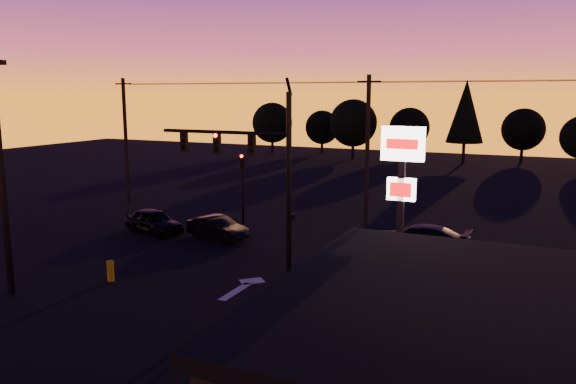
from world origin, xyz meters
name	(u,v)px	position (x,y,z in m)	size (l,w,h in m)	color
ground	(212,298)	(0.00, 0.00, 0.00)	(120.00, 120.00, 0.00)	black
lane_arrow	(244,286)	(0.50, 1.67, 0.01)	(1.20, 3.10, 0.01)	beige
traffic_signal_mast	(256,162)	(-0.10, 3.99, 4.94)	(6.79, 0.52, 8.58)	black
secondary_signal	(243,178)	(-5.00, 11.49, 2.86)	(0.30, 0.31, 4.35)	black
parking_lot_light	(0,163)	(-7.50, -3.00, 5.27)	(1.25, 0.30, 9.14)	black
pylon_sign	(402,180)	(7.00, 1.50, 4.91)	(1.50, 0.28, 6.80)	black
utility_pole_0	(126,140)	(-16.00, 14.00, 4.59)	(1.40, 0.26, 9.00)	black
utility_pole_1	(367,151)	(2.00, 14.00, 4.59)	(1.40, 0.26, 9.00)	black
power_wires	(369,82)	(2.00, 14.00, 8.57)	(36.00, 1.22, 0.07)	black
bollard	(111,271)	(-5.01, -0.09, 0.44)	(0.30, 0.30, 0.89)	gold
tree_0	(272,123)	(-22.00, 50.00, 4.06)	(5.36, 5.36, 6.74)	black
tree_1	(322,127)	(-16.00, 53.00, 3.43)	(4.54, 4.54, 5.71)	black
tree_2	(353,123)	(-10.00, 48.00, 4.37)	(5.77, 5.78, 7.26)	black
tree_3	(409,128)	(-4.00, 52.00, 3.75)	(4.95, 4.95, 6.22)	black
tree_4	(466,111)	(3.00, 49.00, 5.93)	(4.18, 4.18, 9.50)	black
tree_5	(523,129)	(9.00, 54.00, 3.75)	(4.95, 4.95, 6.22)	black
car_left	(154,221)	(-8.68, 7.54, 0.68)	(1.62, 4.02, 1.37)	black
car_mid	(218,228)	(-4.59, 7.87, 0.62)	(1.32, 3.79, 1.25)	black
car_right	(417,240)	(6.03, 9.38, 0.76)	(2.12, 5.20, 1.51)	black
suv_parked	(387,322)	(7.33, -1.25, 0.76)	(2.51, 5.44, 1.51)	black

